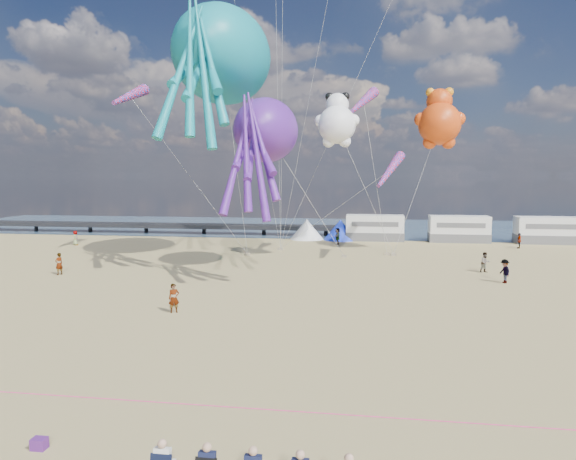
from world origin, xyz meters
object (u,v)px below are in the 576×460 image
Objects in this scene: sandbag_e at (281,249)px; kite_panda at (337,125)px; motorhome_1 at (459,229)px; kite_octopus_purple at (266,130)px; windsock_right at (390,170)px; sandbag_d at (387,254)px; beachgoer_4 at (338,236)px; tent_white at (307,229)px; windsock_mid at (364,101)px; kite_teddy_orange at (440,124)px; tent_blue at (340,230)px; sandbag_b at (344,256)px; sandbag_a at (248,254)px; cooler_purple at (39,444)px; beachgoer_2 at (505,271)px; motorhome_0 at (375,228)px; motorhome_2 at (547,230)px; kite_octopus_teal at (222,56)px; beachgoer_0 at (75,238)px; windsock_left at (130,96)px; standing_person at (174,298)px; sandbag_c at (394,254)px; beachgoer_3 at (519,241)px; beachgoer_1 at (485,262)px; beachgoer_5 at (59,264)px.

kite_panda reaches higher than sandbag_e.
motorhome_1 is 29.49m from kite_octopus_purple.
kite_octopus_purple reaches higher than windsock_right.
beachgoer_4 is at bearing 125.32° from sandbag_d.
windsock_mid is at bearing -65.12° from tent_white.
kite_octopus_purple reaches higher than kite_teddy_orange.
sandbag_b is at bearing -86.03° from tent_blue.
kite_teddy_orange is 1.31× the size of windsock_mid.
cooler_purple is at bearing -86.60° from sandbag_a.
beachgoer_2 reaches higher than sandbag_b.
motorhome_2 is (19.00, 0.00, 0.00)m from motorhome_0.
kite_octopus_teal is 11.44m from kite_panda.
sandbag_d is at bearing 73.34° from cooler_purple.
beachgoer_4 is (-4.13, -4.09, -0.58)m from motorhome_0.
motorhome_0 is at bearing 78.14° from cooler_purple.
windsock_left is at bearing -173.54° from beachgoer_0.
beachgoer_0 reaches higher than sandbag_e.
windsock_left is (-11.32, 19.41, 14.11)m from standing_person.
beachgoer_4 reaches higher than beachgoer_0.
standing_person is 0.96× the size of beachgoer_2.
beachgoer_0 is at bearing -166.82° from windsock_right.
sandbag_a and sandbag_c have the same top height.
windsock_right is (-13.93, -10.59, 7.23)m from beachgoer_3.
sandbag_a is (-4.22, -13.31, -1.09)m from tent_white.
motorhome_1 is 4.15× the size of beachgoer_1.
beachgoer_2 is at bearing -40.11° from sandbag_b.
beachgoer_1 is 16.04m from beachgoer_3.
beachgoer_3 is 3.22× the size of sandbag_c.
sandbag_a is (-8.22, -13.31, -1.09)m from tent_blue.
cooler_purple is at bearing -83.74° from kite_panda.
beachgoer_1 is at bearing 4.73° from kite_panda.
beachgoer_4 is 3.66× the size of sandbag_a.
kite_octopus_teal is 9.13m from kite_octopus_purple.
tent_blue is 10.00× the size of cooler_purple.
windsock_left reaches higher than beachgoer_5.
motorhome_0 is 1.00× the size of motorhome_1.
beachgoer_2 is at bearing -10.87° from kite_panda.
kite_octopus_teal is at bearing -119.46° from tent_blue.
sandbag_d is at bearing 24.24° from kite_octopus_purple.
sandbag_e is at bearing 148.43° from kite_panda.
kite_panda is at bearing -133.23° from beachgoer_2.
motorhome_0 reaches higher than beachgoer_4.
beachgoer_5 is (-32.87, -1.75, -0.00)m from beachgoer_2.
windsock_left is at bearing -155.83° from windsock_mid.
windsock_mid reaches higher than tent_blue.
sandbag_a and sandbag_e have the same top height.
sandbag_c is 23.80m from kite_octopus_teal.
beachgoer_0 is at bearing -132.50° from beachgoer_5.
standing_person is (-7.65, -34.04, -0.39)m from tent_blue.
windsock_mid is at bearing -146.67° from beachgoer_2.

